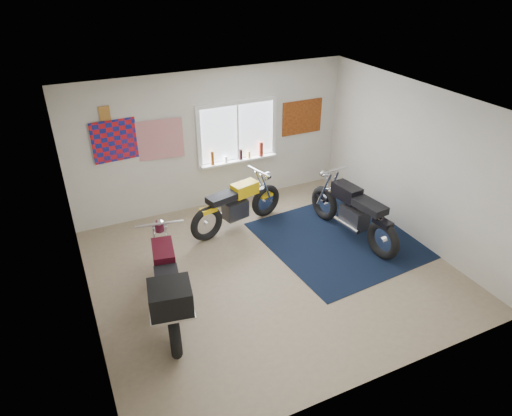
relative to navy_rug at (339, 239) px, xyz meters
name	(u,v)px	position (x,y,z in m)	size (l,w,h in m)	color
ground	(270,269)	(-1.52, -0.26, -0.01)	(5.50, 5.50, 0.00)	#9E896B
room_shell	(272,178)	(-1.52, -0.26, 1.63)	(5.50, 5.50, 5.50)	white
navy_rug	(339,239)	(0.00, 0.00, 0.00)	(2.50, 2.60, 0.01)	black
window_assembly	(237,136)	(-1.02, 2.21, 1.36)	(1.66, 0.17, 1.26)	white
oil_bottles	(242,153)	(-0.95, 2.14, 1.02)	(1.12, 0.09, 0.30)	brown
flag_display	(104,113)	(-3.42, 2.22, 2.14)	(1.60, 0.10, 1.17)	red
triumph_poster	(302,117)	(0.43, 2.22, 1.54)	(0.90, 0.03, 0.70)	#A54C14
yellow_triumph	(237,206)	(-1.49, 1.17, 0.44)	(1.99, 0.72, 1.02)	black
black_chrome_bike	(353,213)	(0.23, 0.00, 0.49)	(0.67, 2.19, 1.12)	black
maroon_tourer	(168,286)	(-3.30, -0.72, 0.59)	(0.89, 2.27, 1.15)	black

